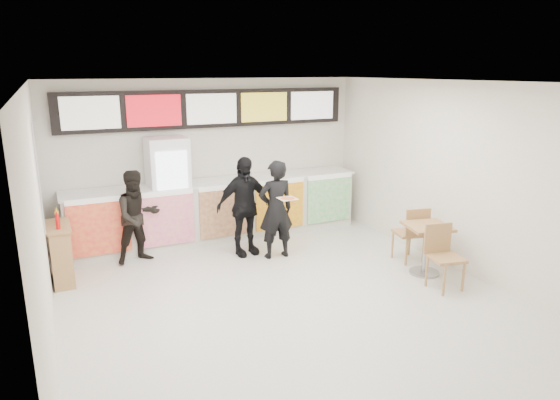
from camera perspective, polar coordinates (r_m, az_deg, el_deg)
floor at (r=7.07m, az=1.40°, el=-11.82°), size 7.00×7.00×0.00m
ceiling at (r=6.33m, az=1.57°, el=13.29°), size 7.00×7.00×0.00m
wall_back at (r=9.72m, az=-7.87°, el=4.75°), size 6.00×0.00×6.00m
wall_left at (r=5.88m, az=-25.65°, el=-3.13°), size 0.00×7.00×7.00m
wall_right at (r=8.30m, az=20.33°, el=2.27°), size 0.00×7.00×7.00m
service_counter at (r=9.55m, az=-6.93°, el=-1.11°), size 5.56×0.77×1.14m
menu_board at (r=9.52m, az=-7.90°, el=10.31°), size 5.50×0.14×0.70m
drinks_fridge at (r=9.22m, az=-12.56°, el=0.82°), size 0.70×0.67×2.00m
mirror_panel at (r=8.22m, az=-25.87°, el=3.37°), size 0.01×2.00×1.50m
customer_main at (r=8.46m, az=-0.48°, el=-1.10°), size 0.64×0.43×1.70m
customer_left at (r=8.62m, az=-15.97°, el=-1.85°), size 0.86×0.73×1.57m
customer_mid at (r=8.62m, az=-4.15°, el=-0.73°), size 1.05×0.52×1.73m
pizza_slice at (r=7.99m, az=0.87°, el=0.22°), size 0.36×0.36×0.02m
cafe_table at (r=8.18m, az=16.40°, el=-4.42°), size 0.80×1.69×0.96m
condiment_ledge at (r=8.28m, az=-23.71°, el=-5.56°), size 0.33×0.81×1.08m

